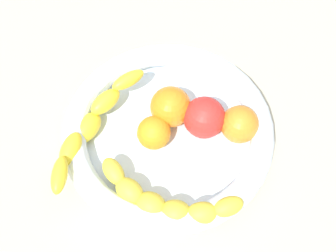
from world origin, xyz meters
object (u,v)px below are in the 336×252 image
object	(u,v)px
orange_mid_left	(240,125)
tomato_red	(204,118)
fruit_bowl	(168,133)
orange_front	(171,107)
banana_draped_right	(165,202)
orange_mid_right	(154,133)
banana_draped_left	(90,126)

from	to	relation	value
orange_mid_left	tomato_red	xyz separation A→B (cm)	(-5.17, 1.32, 0.31)
fruit_bowl	orange_mid_left	bearing A→B (deg)	-0.86
orange_front	orange_mid_left	size ratio (longest dim) A/B	1.10
banana_draped_right	orange_mid_right	size ratio (longest dim) A/B	3.99
orange_mid_left	orange_mid_right	size ratio (longest dim) A/B	1.13
banana_draped_right	orange_mid_right	bearing A→B (deg)	97.25
banana_draped_right	orange_mid_right	xyz separation A→B (cm)	(-1.35, 10.62, -0.03)
fruit_bowl	orange_mid_right	size ratio (longest dim) A/B	6.29
banana_draped_right	tomato_red	size ratio (longest dim) A/B	3.18
banana_draped_left	fruit_bowl	bearing A→B (deg)	-2.25
fruit_bowl	tomato_red	size ratio (longest dim) A/B	5.02
fruit_bowl	banana_draped_left	world-z (taller)	banana_draped_left
fruit_bowl	orange_mid_right	bearing A→B (deg)	-158.99
fruit_bowl	orange_mid_right	distance (cm)	2.81
fruit_bowl	orange_mid_left	size ratio (longest dim) A/B	5.57
banana_draped_left	orange_mid_left	bearing A→B (deg)	-1.58
orange_front	orange_mid_left	bearing A→B (deg)	-18.38
fruit_bowl	orange_mid_left	distance (cm)	10.80
fruit_bowl	orange_front	size ratio (longest dim) A/B	5.05
orange_front	orange_mid_right	xyz separation A→B (cm)	(-2.62, -4.01, -0.62)
banana_draped_left	orange_mid_right	xyz separation A→B (cm)	(9.36, -1.26, -0.51)
orange_mid_left	orange_mid_right	xyz separation A→B (cm)	(-12.72, -0.65, -0.33)
orange_front	orange_mid_right	bearing A→B (deg)	-123.17
banana_draped_left	banana_draped_right	distance (cm)	16.00
fruit_bowl	banana_draped_left	size ratio (longest dim) A/B	1.56
orange_front	banana_draped_right	bearing A→B (deg)	-94.96
orange_mid_right	orange_mid_left	bearing A→B (deg)	2.93
orange_mid_right	tomato_red	size ratio (longest dim) A/B	0.80
fruit_bowl	banana_draped_left	xyz separation A→B (cm)	(-11.47, 0.45, 2.18)
fruit_bowl	banana_draped_right	xyz separation A→B (cm)	(-0.76, -11.43, 1.69)
banana_draped_left	orange_front	xyz separation A→B (cm)	(11.98, 2.75, 0.11)
fruit_bowl	banana_draped_right	distance (cm)	11.58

